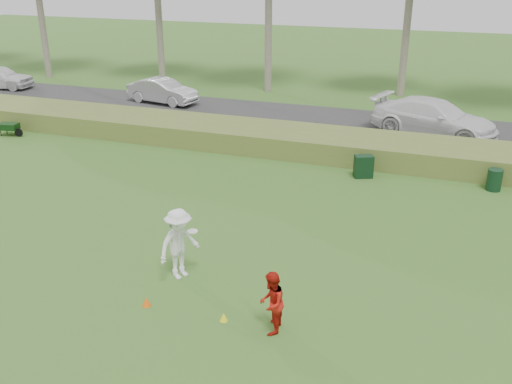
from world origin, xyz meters
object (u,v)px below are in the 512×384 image
at_px(player_white, 179,244).
at_px(cone_yellow, 224,317).
at_px(car_mid, 163,91).
at_px(trash_bin, 494,180).
at_px(player_red, 271,303).
at_px(utility_cabinet, 364,166).
at_px(cone_orange, 146,301).
at_px(car_right, 434,118).

distance_m(player_white, cone_yellow, 2.49).
bearing_deg(car_mid, trash_bin, -104.19).
bearing_deg(player_red, player_white, -123.62).
xyz_separation_m(player_white, utility_cabinet, (3.23, 8.98, -0.53)).
distance_m(cone_yellow, car_mid, 21.69).
bearing_deg(cone_yellow, cone_orange, -178.30).
height_order(player_white, player_red, player_white).
bearing_deg(car_mid, utility_cabinet, -112.23).
height_order(car_mid, car_right, car_right).
distance_m(player_white, car_mid, 19.50).
height_order(player_red, car_mid, player_red).
bearing_deg(trash_bin, player_red, -114.63).
distance_m(cone_orange, cone_yellow, 1.99).
height_order(player_white, utility_cabinet, player_white).
bearing_deg(cone_yellow, player_white, 141.53).
xyz_separation_m(cone_orange, car_right, (5.54, 16.94, 0.78)).
bearing_deg(cone_yellow, car_right, 78.13).
height_order(cone_orange, cone_yellow, cone_orange).
bearing_deg(trash_bin, car_right, 112.10).
bearing_deg(car_mid, cone_yellow, -138.51).
height_order(player_red, utility_cabinet, player_red).
xyz_separation_m(player_red, cone_orange, (-3.15, -0.05, -0.62)).
xyz_separation_m(trash_bin, car_right, (-2.51, 6.19, 0.50)).
bearing_deg(car_mid, player_white, -140.82).
xyz_separation_m(cone_orange, cone_yellow, (1.99, 0.06, -0.01)).
height_order(player_white, car_mid, player_white).
bearing_deg(player_red, trash_bin, 147.85).
bearing_deg(cone_orange, car_right, 71.90).
bearing_deg(cone_orange, player_white, 83.83).
bearing_deg(car_right, utility_cabinet, 178.57).
height_order(player_white, trash_bin, player_white).
height_order(cone_orange, utility_cabinet, utility_cabinet).
xyz_separation_m(player_white, cone_orange, (-0.16, -1.51, -0.84)).
distance_m(player_white, car_right, 16.34).
distance_m(player_red, utility_cabinet, 10.44).
xyz_separation_m(player_white, trash_bin, (7.89, 9.24, -0.57)).
height_order(cone_yellow, car_mid, car_mid).
height_order(utility_cabinet, trash_bin, utility_cabinet).
xyz_separation_m(cone_yellow, trash_bin, (6.06, 10.69, 0.29)).
xyz_separation_m(player_white, player_red, (2.98, -1.46, -0.22)).
distance_m(player_red, car_right, 17.06).
relative_size(utility_cabinet, car_mid, 0.21).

